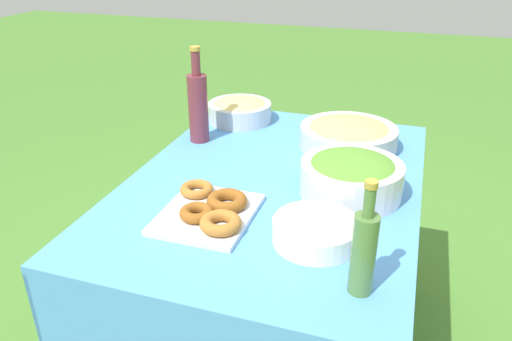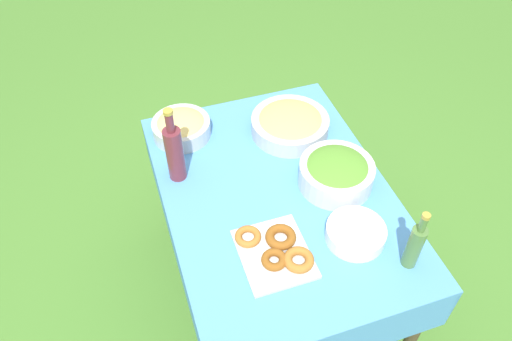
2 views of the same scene
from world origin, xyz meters
The scene contains 8 objects.
picnic_table centered at (0.00, 0.00, 0.67)m, with size 1.28×0.92×0.77m.
salad_bowl centered at (0.03, 0.25, 0.84)m, with size 0.31×0.31×0.13m.
pasta_bowl centered at (-0.48, -0.29, 0.82)m, with size 0.27×0.27×0.10m.
donut_platter centered at (0.28, -0.11, 0.79)m, with size 0.31×0.28×0.05m.
plate_stack centered at (0.31, 0.20, 0.80)m, with size 0.23×0.23×0.06m.
olive_oil_bottle centered at (0.47, 0.34, 0.88)m, with size 0.06×0.06×0.28m.
wine_bottle centered at (-0.23, -0.37, 0.92)m, with size 0.07×0.07×0.36m.
bread_bowl centered at (-0.34, 0.18, 0.82)m, with size 0.36×0.36×0.10m.
Camera 1 is at (1.40, 0.39, 1.52)m, focal length 35.00 mm.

